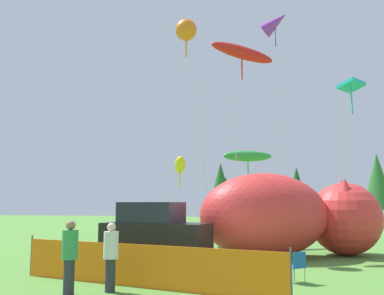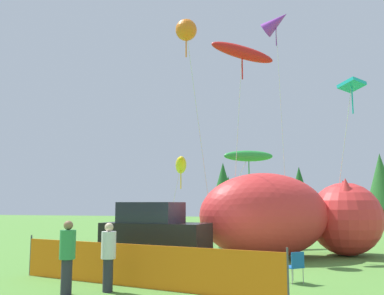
{
  "view_description": "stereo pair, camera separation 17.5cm",
  "coord_description": "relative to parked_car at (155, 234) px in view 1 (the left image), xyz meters",
  "views": [
    {
      "loc": [
        3.43,
        -14.38,
        2.26
      ],
      "look_at": [
        -1.46,
        3.32,
        4.69
      ],
      "focal_mm": 40.0,
      "sensor_mm": 36.0,
      "label": 1
    },
    {
      "loc": [
        3.6,
        -14.33,
        2.26
      ],
      "look_at": [
        -1.46,
        3.32,
        4.69
      ],
      "focal_mm": 40.0,
      "sensor_mm": 36.0,
      "label": 2
    }
  ],
  "objects": [
    {
      "name": "ground_plane",
      "position": [
        2.29,
        -1.06,
        -1.12
      ],
      "size": [
        120.0,
        120.0,
        0.0
      ],
      "primitive_type": "plane",
      "color": "#548C38"
    },
    {
      "name": "parked_car",
      "position": [
        0.0,
        0.0,
        0.0
      ],
      "size": [
        4.14,
        2.27,
        2.33
      ],
      "rotation": [
        0.0,
        0.0,
        -0.1
      ],
      "color": "black",
      "rests_on": "ground"
    },
    {
      "name": "folding_chair",
      "position": [
        5.25,
        -2.44,
        -0.59
      ],
      "size": [
        0.7,
        0.7,
        0.9
      ],
      "rotation": [
        0.0,
        0.0,
        2.37
      ],
      "color": "#1959A5",
      "rests_on": "ground"
    },
    {
      "name": "inflatable_cat",
      "position": [
        4.76,
        3.53,
        0.53
      ],
      "size": [
        8.28,
        6.53,
        3.56
      ],
      "rotation": [
        0.0,
        0.0,
        0.53
      ],
      "color": "red",
      "rests_on": "ground"
    },
    {
      "name": "safety_fence",
      "position": [
        1.13,
        -4.22,
        -0.54
      ],
      "size": [
        8.23,
        1.83,
        1.27
      ],
      "rotation": [
        0.0,
        0.0,
        -0.21
      ],
      "color": "orange",
      "rests_on": "ground"
    },
    {
      "name": "spectator_in_red_shirt",
      "position": [
        -0.2,
        -5.62,
        -0.12
      ],
      "size": [
        0.4,
        0.4,
        1.84
      ],
      "color": "#2D2D38",
      "rests_on": "ground"
    },
    {
      "name": "spectator_in_yellow_shirt",
      "position": [
        0.63,
        -4.99,
        -0.16
      ],
      "size": [
        0.38,
        0.38,
        1.77
      ],
      "color": "#2D2D38",
      "rests_on": "ground"
    },
    {
      "name": "kite_orange_flower",
      "position": [
        0.44,
        2.62,
        9.06
      ],
      "size": [
        1.28,
        2.83,
        10.71
      ],
      "color": "silver",
      "rests_on": "ground"
    },
    {
      "name": "kite_red_lizard",
      "position": [
        2.83,
        3.77,
        8.16
      ],
      "size": [
        3.07,
        1.54,
        10.02
      ],
      "color": "silver",
      "rests_on": "ground"
    },
    {
      "name": "kite_purple_delta",
      "position": [
        4.21,
        6.68,
        10.69
      ],
      "size": [
        1.8,
        1.25,
        12.56
      ],
      "color": "silver",
      "rests_on": "ground"
    },
    {
      "name": "kite_teal_diamond",
      "position": [
        7.6,
        4.33,
        6.24
      ],
      "size": [
        1.81,
        2.08,
        7.73
      ],
      "color": "silver",
      "rests_on": "ground"
    },
    {
      "name": "kite_yellow_hero",
      "position": [
        -1.18,
        7.03,
        3.24
      ],
      "size": [
        1.75,
        3.09,
        4.99
      ],
      "color": "silver",
      "rests_on": "ground"
    },
    {
      "name": "kite_green_fish",
      "position": [
        2.46,
        7.86,
        3.73
      ],
      "size": [
        3.83,
        2.27,
        5.28
      ],
      "color": "silver",
      "rests_on": "ground"
    },
    {
      "name": "horizon_tree_east",
      "position": [
        4.43,
        27.76,
        2.49
      ],
      "size": [
        2.47,
        2.47,
        5.89
      ],
      "color": "brown",
      "rests_on": "ground"
    },
    {
      "name": "horizon_tree_west",
      "position": [
        -3.34,
        28.54,
        2.92
      ],
      "size": [
        2.76,
        2.76,
        6.58
      ],
      "color": "brown",
      "rests_on": "ground"
    },
    {
      "name": "horizon_tree_mid",
      "position": [
        -3.28,
        30.98,
        2.12
      ],
      "size": [
        2.21,
        2.21,
        5.28
      ],
      "color": "brown",
      "rests_on": "ground"
    },
    {
      "name": "horizon_tree_northeast",
      "position": [
        12.11,
        29.93,
        3.31
      ],
      "size": [
        3.02,
        3.02,
        7.22
      ],
      "color": "brown",
      "rests_on": "ground"
    }
  ]
}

